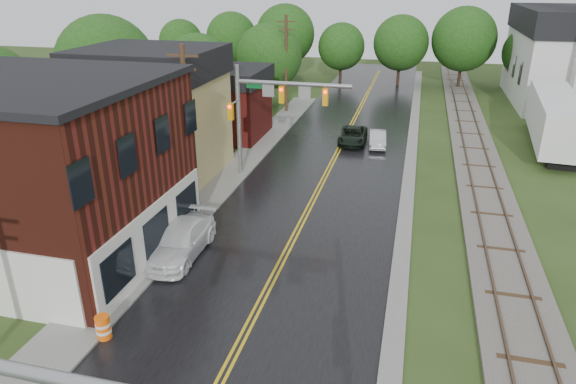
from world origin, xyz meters
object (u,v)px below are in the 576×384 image
at_px(semi_trailer, 554,118).
at_px(construction_barrel, 103,327).
at_px(tree_left_b, 108,68).
at_px(sedan_silver, 377,139).
at_px(tree_left_c, 199,69).
at_px(pickup_white, 181,241).
at_px(suv_dark, 353,136).
at_px(church, 575,46).
at_px(tree_left_e, 271,58).
at_px(traffic_signal_far, 270,102).
at_px(brick_building, 11,167).
at_px(utility_pole_c, 286,63).
at_px(utility_pole_b, 188,124).

xyz_separation_m(semi_trailer, construction_barrel, (-20.55, -28.47, -1.90)).
bearing_deg(tree_left_b, sedan_silver, 9.24).
bearing_deg(semi_trailer, tree_left_c, 176.70).
distance_m(tree_left_b, construction_barrel, 26.19).
relative_size(pickup_white, semi_trailer, 0.40).
height_order(suv_dark, construction_barrel, suv_dark).
bearing_deg(pickup_white, construction_barrel, -91.99).
xyz_separation_m(church, tree_left_e, (-28.85, -7.84, -1.02)).
height_order(tree_left_b, pickup_white, tree_left_b).
relative_size(traffic_signal_far, tree_left_b, 0.76).
height_order(brick_building, suv_dark, brick_building).
height_order(brick_building, tree_left_c, brick_building).
bearing_deg(utility_pole_c, sedan_silver, -42.50).
distance_m(church, tree_left_e, 29.91).
relative_size(utility_pole_c, sedan_silver, 2.52).
height_order(tree_left_c, sedan_silver, tree_left_c).
xyz_separation_m(tree_left_b, tree_left_e, (9.00, 14.00, -0.90)).
relative_size(tree_left_c, semi_trailer, 0.59).
bearing_deg(traffic_signal_far, tree_left_b, 161.19).
height_order(church, suv_dark, church).
height_order(tree_left_e, pickup_white, tree_left_e).
distance_m(church, tree_left_b, 43.70).
bearing_deg(tree_left_e, construction_barrel, -83.82).
xyz_separation_m(brick_building, church, (32.48, 38.74, 1.68)).
bearing_deg(tree_left_c, traffic_signal_far, -51.18).
distance_m(tree_left_e, construction_barrel, 36.64).
bearing_deg(tree_left_b, utility_pole_b, -41.86).
distance_m(sedan_silver, pickup_white, 20.64).
bearing_deg(pickup_white, utility_pole_c, 93.27).
bearing_deg(semi_trailer, traffic_signal_far, -149.59).
height_order(utility_pole_c, semi_trailer, utility_pole_c).
relative_size(traffic_signal_far, tree_left_e, 0.90).
xyz_separation_m(utility_pole_b, tree_left_b, (-11.05, 9.90, 1.00)).
xyz_separation_m(tree_left_e, semi_trailer, (24.47, -7.70, -2.45)).
height_order(utility_pole_c, tree_left_b, tree_left_b).
bearing_deg(suv_dark, utility_pole_b, -121.15).
bearing_deg(semi_trailer, utility_pole_c, 165.49).
bearing_deg(utility_pole_c, construction_barrel, -86.87).
distance_m(traffic_signal_far, suv_dark, 10.53).
relative_size(tree_left_c, tree_left_e, 0.94).
bearing_deg(suv_dark, tree_left_e, 131.17).
bearing_deg(sedan_silver, brick_building, -132.89).
bearing_deg(traffic_signal_far, suv_dark, 63.58).
bearing_deg(utility_pole_b, brick_building, -129.07).
xyz_separation_m(traffic_signal_far, utility_pole_c, (-3.33, 17.00, -0.25)).
relative_size(utility_pole_c, tree_left_c, 1.18).
distance_m(utility_pole_b, suv_dark, 16.10).
bearing_deg(construction_barrel, sedan_silver, 73.25).
relative_size(utility_pole_b, tree_left_b, 0.93).
bearing_deg(tree_left_c, semi_trailer, -3.30).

